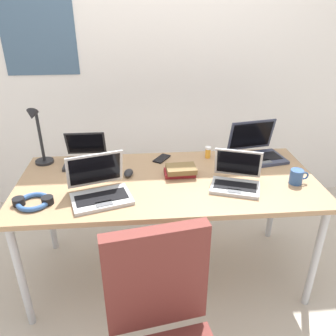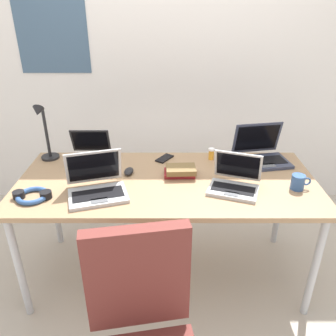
{
  "view_description": "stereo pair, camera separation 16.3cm",
  "coord_description": "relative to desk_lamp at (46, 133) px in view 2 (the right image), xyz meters",
  "views": [
    {
      "loc": [
        -0.16,
        -1.81,
        1.74
      ],
      "look_at": [
        0.0,
        0.0,
        0.82
      ],
      "focal_mm": 36.59,
      "sensor_mm": 36.0,
      "label": 1
    },
    {
      "loc": [
        0.01,
        -1.82,
        1.74
      ],
      "look_at": [
        0.0,
        0.0,
        0.82
      ],
      "focal_mm": 36.59,
      "sensor_mm": 36.0,
      "label": 2
    }
  ],
  "objects": [
    {
      "name": "laptop_mid_desk",
      "position": [
        1.43,
        -0.01,
        -0.15
      ],
      "size": [
        0.37,
        0.33,
        0.24
      ],
      "color": "#33384C",
      "rests_on": "desk"
    },
    {
      "name": "laptop_front_left",
      "position": [
        0.41,
        -0.44,
        -0.15
      ],
      "size": [
        0.38,
        0.35,
        0.23
      ],
      "color": "#B7BABC",
      "rests_on": "desk"
    },
    {
      "name": "headphones",
      "position": [
        0.06,
        -0.48,
        -0.18
      ],
      "size": [
        0.21,
        0.18,
        0.04
      ],
      "color": "#335999",
      "rests_on": "desk"
    },
    {
      "name": "laptop_front_right",
      "position": [
        0.27,
        0.01,
        -0.16
      ],
      "size": [
        0.26,
        0.24,
        0.19
      ],
      "color": "#232326",
      "rests_on": "desk"
    },
    {
      "name": "wall_back",
      "position": [
        0.8,
        0.82,
        0.36
      ],
      "size": [
        6.0,
        0.13,
        2.6
      ],
      "color": "silver",
      "rests_on": "ground_plane"
    },
    {
      "name": "book_stack",
      "position": [
        0.88,
        -0.22,
        -0.17
      ],
      "size": [
        0.2,
        0.13,
        0.06
      ],
      "color": "maroon",
      "rests_on": "desk"
    },
    {
      "name": "desk",
      "position": [
        0.8,
        -0.28,
        -0.25
      ],
      "size": [
        1.8,
        0.8,
        0.74
      ],
      "color": "#9E7A56",
      "rests_on": "ground_plane"
    },
    {
      "name": "pill_bottle",
      "position": [
        1.1,
        0.02,
        -0.16
      ],
      "size": [
        0.04,
        0.04,
        0.08
      ],
      "color": "gold",
      "rests_on": "desk"
    },
    {
      "name": "laptop_near_mouse",
      "position": [
        1.19,
        -0.38,
        -0.16
      ],
      "size": [
        0.34,
        0.32,
        0.2
      ],
      "color": "#B7BABC",
      "rests_on": "desk"
    },
    {
      "name": "ground_plane",
      "position": [
        0.8,
        -0.28,
        -0.94
      ],
      "size": [
        12.0,
        12.0,
        0.0
      ],
      "primitive_type": "plane",
      "color": "#B7AD9E"
    },
    {
      "name": "computer_mouse",
      "position": [
        0.56,
        -0.2,
        -0.18
      ],
      "size": [
        0.07,
        0.1,
        0.03
      ],
      "primitive_type": "ellipsoid",
      "rotation": [
        0.0,
        0.0,
        -0.15
      ],
      "color": "black",
      "rests_on": "desk"
    },
    {
      "name": "coffee_mug",
      "position": [
        1.55,
        -0.38,
        -0.15
      ],
      "size": [
        0.11,
        0.08,
        0.09
      ],
      "color": "#2D518C",
      "rests_on": "desk"
    },
    {
      "name": "cell_phone",
      "position": [
        0.78,
        0.02,
        -0.19
      ],
      "size": [
        0.13,
        0.15,
        0.01
      ],
      "primitive_type": "cube",
      "rotation": [
        0.0,
        0.0,
        -0.6
      ],
      "color": "black",
      "rests_on": "desk"
    },
    {
      "name": "desk_lamp",
      "position": [
        0.0,
        0.0,
        0.0
      ],
      "size": [
        0.12,
        0.18,
        0.4
      ],
      "color": "black",
      "rests_on": "desk"
    }
  ]
}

